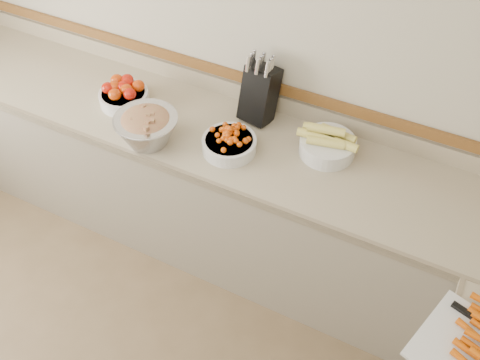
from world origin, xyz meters
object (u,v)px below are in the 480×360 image
at_px(rhubarb_bowl, 147,127).
at_px(tomato_bowl, 124,94).
at_px(cherry_tomato_bowl, 230,142).
at_px(corn_bowl, 327,144).
at_px(knife_block, 259,93).

bearing_deg(rhubarb_bowl, tomato_bowl, 144.74).
distance_m(tomato_bowl, cherry_tomato_bowl, 0.69).
bearing_deg(tomato_bowl, cherry_tomato_bowl, -6.42).
distance_m(cherry_tomato_bowl, corn_bowl, 0.48).
bearing_deg(rhubarb_bowl, corn_bowl, 21.43).
distance_m(knife_block, corn_bowl, 0.44).
xyz_separation_m(cherry_tomato_bowl, rhubarb_bowl, (-0.40, -0.13, 0.04)).
bearing_deg(cherry_tomato_bowl, rhubarb_bowl, -162.14).
bearing_deg(cherry_tomato_bowl, tomato_bowl, 173.58).
distance_m(knife_block, tomato_bowl, 0.75).
distance_m(knife_block, rhubarb_bowl, 0.60).
bearing_deg(knife_block, tomato_bowl, -162.43).
bearing_deg(cherry_tomato_bowl, knife_block, 86.62).
xyz_separation_m(tomato_bowl, cherry_tomato_bowl, (0.69, -0.08, -0.01)).
height_order(cherry_tomato_bowl, corn_bowl, corn_bowl).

